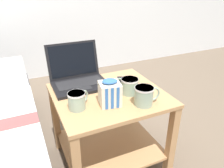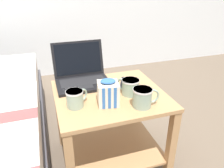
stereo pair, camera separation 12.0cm
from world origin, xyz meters
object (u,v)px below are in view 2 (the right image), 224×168
Objects in this scene: mug_front_right at (75,98)px; mug_mid_center at (130,86)px; mug_front_left at (143,97)px; laptop at (82,75)px; snack_bag at (108,93)px; cell_phone at (127,82)px.

mug_mid_center is (0.32, 0.04, -0.00)m from mug_front_right.
mug_front_left is at bearing -17.86° from mug_front_right.
mug_front_right is (-0.09, -0.28, 0.00)m from laptop.
mug_front_right is at bearing -107.37° from laptop.
laptop is 2.29× the size of snack_bag.
mug_front_right is at bearing 170.47° from snack_bag.
mug_front_right reaches higher than cell_phone.
cell_phone is at bearing 85.02° from mug_front_left.
mug_front_left is 0.88× the size of cell_phone.
laptop is 2.01× the size of cell_phone.
mug_mid_center is 0.87× the size of snack_bag.
laptop reaches higher than mug_front_right.
snack_bag is at bearing -131.75° from cell_phone.
laptop is 0.46m from mug_front_left.
mug_front_left is 0.18m from snack_bag.
snack_bag is at bearing -156.23° from mug_mid_center.
snack_bag is 0.29m from cell_phone.
mug_front_left is at bearing -85.45° from mug_mid_center.
cell_phone is at bearing -20.27° from laptop.
snack_bag is (0.08, -0.31, 0.02)m from laptop.
cell_phone is (0.04, 0.14, -0.05)m from mug_mid_center.
mug_front_right is (-0.33, 0.11, -0.01)m from mug_front_left.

